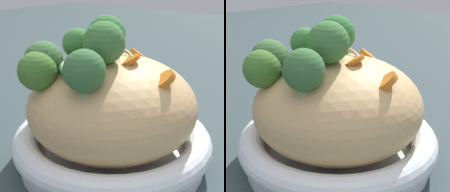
% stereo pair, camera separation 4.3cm
% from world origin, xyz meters
% --- Properties ---
extents(ground_plane, '(3.00, 3.00, 0.00)m').
position_xyz_m(ground_plane, '(0.00, 0.00, 0.00)').
color(ground_plane, '#314143').
extents(serving_bowl, '(0.26, 0.26, 0.05)m').
position_xyz_m(serving_bowl, '(0.00, 0.00, 0.03)').
color(serving_bowl, white).
rests_on(serving_bowl, ground_plane).
extents(noodle_heap, '(0.22, 0.22, 0.14)m').
position_xyz_m(noodle_heap, '(-0.00, -0.00, 0.08)').
color(noodle_heap, tan).
rests_on(noodle_heap, serving_bowl).
extents(broccoli_florets, '(0.14, 0.17, 0.09)m').
position_xyz_m(broccoli_florets, '(-0.02, -0.03, 0.15)').
color(broccoli_florets, '#9AC074').
rests_on(broccoli_florets, serving_bowl).
extents(carrot_coins, '(0.14, 0.12, 0.03)m').
position_xyz_m(carrot_coins, '(0.02, 0.01, 0.14)').
color(carrot_coins, orange).
rests_on(carrot_coins, serving_bowl).
extents(zucchini_slices, '(0.07, 0.14, 0.03)m').
position_xyz_m(zucchini_slices, '(-0.02, -0.02, 0.14)').
color(zucchini_slices, beige).
rests_on(zucchini_slices, serving_bowl).
extents(chicken_chunks, '(0.07, 0.06, 0.03)m').
position_xyz_m(chicken_chunks, '(-0.04, 0.01, 0.15)').
color(chicken_chunks, beige).
rests_on(chicken_chunks, serving_bowl).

